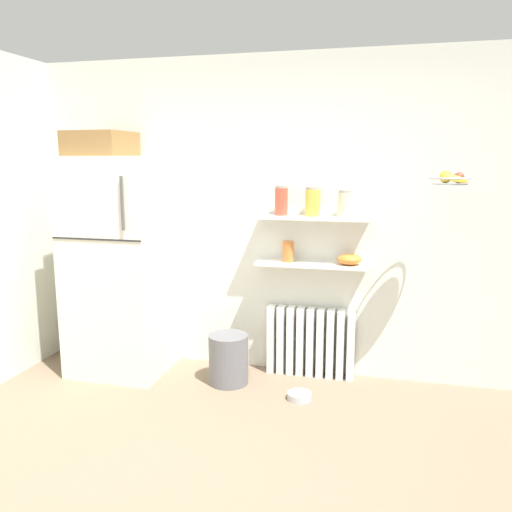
{
  "coord_description": "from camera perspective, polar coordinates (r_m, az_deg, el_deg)",
  "views": [
    {
      "loc": [
        0.75,
        -2.18,
        1.77
      ],
      "look_at": [
        -0.21,
        1.6,
        1.05
      ],
      "focal_mm": 36.65,
      "sensor_mm": 36.0,
      "label": 1
    }
  ],
  "objects": [
    {
      "name": "storage_jar_1",
      "position": [
        4.12,
        6.21,
        5.9
      ],
      "size": [
        0.12,
        0.12,
        0.23
      ],
      "color": "yellow",
      "rests_on": "wall_shelf_upper"
    },
    {
      "name": "vase",
      "position": [
        4.21,
        3.53,
        0.5
      ],
      "size": [
        0.09,
        0.09,
        0.17
      ],
      "primitive_type": "cylinder",
      "color": "#CC7033",
      "rests_on": "wall_shelf_lower"
    },
    {
      "name": "storage_jar_0",
      "position": [
        4.17,
        2.78,
        6.06
      ],
      "size": [
        0.1,
        0.1,
        0.24
      ],
      "color": "#C64C38",
      "rests_on": "wall_shelf_upper"
    },
    {
      "name": "ground_plane",
      "position": [
        3.3,
        -1.25,
        -21.99
      ],
      "size": [
        7.04,
        7.04,
        0.0
      ],
      "primitive_type": "plane",
      "color": "#7A6651"
    },
    {
      "name": "radiator",
      "position": [
        4.4,
        5.97,
        -9.32
      ],
      "size": [
        0.72,
        0.12,
        0.57
      ],
      "color": "white",
      "rests_on": "ground_plane"
    },
    {
      "name": "trash_bin",
      "position": [
        4.27,
        -3.02,
        -11.15
      ],
      "size": [
        0.32,
        0.32,
        0.4
      ],
      "primitive_type": "cylinder",
      "color": "slate",
      "rests_on": "ground_plane"
    },
    {
      "name": "back_wall",
      "position": [
        4.32,
        4.17,
        4.18
      ],
      "size": [
        7.04,
        0.1,
        2.6
      ],
      "primitive_type": "cube",
      "color": "silver",
      "rests_on": "ground_plane"
    },
    {
      "name": "wall_shelf_lower",
      "position": [
        4.19,
        6.08,
        -0.92
      ],
      "size": [
        0.89,
        0.22,
        0.02
      ],
      "primitive_type": "cube",
      "color": "white"
    },
    {
      "name": "wall_shelf_upper",
      "position": [
        4.14,
        6.18,
        4.17
      ],
      "size": [
        0.89,
        0.22,
        0.02
      ],
      "primitive_type": "cube",
      "color": "white"
    },
    {
      "name": "hanging_fruit_basket",
      "position": [
        3.85,
        20.49,
        7.9
      ],
      "size": [
        0.29,
        0.29,
        0.1
      ],
      "color": "#B2B2B7"
    },
    {
      "name": "refrigerator",
      "position": [
        4.48,
        -14.74,
        -0.53
      ],
      "size": [
        0.76,
        0.71,
        1.99
      ],
      "color": "silver",
      "rests_on": "ground_plane"
    },
    {
      "name": "storage_jar_2",
      "position": [
        4.1,
        9.7,
        5.64
      ],
      "size": [
        0.11,
        0.11,
        0.21
      ],
      "color": "beige",
      "rests_on": "wall_shelf_upper"
    },
    {
      "name": "shelf_bowl",
      "position": [
        4.15,
        10.16,
        -0.35
      ],
      "size": [
        0.19,
        0.19,
        0.09
      ],
      "primitive_type": "ellipsoid",
      "color": "orange",
      "rests_on": "wall_shelf_lower"
    },
    {
      "name": "pet_food_bowl",
      "position": [
        4.07,
        4.77,
        -14.98
      ],
      "size": [
        0.18,
        0.18,
        0.05
      ],
      "primitive_type": "cylinder",
      "color": "#B7B7BC",
      "rests_on": "ground_plane"
    }
  ]
}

